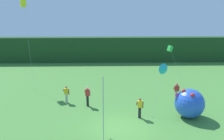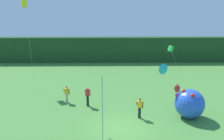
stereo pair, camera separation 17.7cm
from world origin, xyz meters
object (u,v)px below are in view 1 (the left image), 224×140
object	(u,v)px
person_far_left	(176,91)
kite_green_box_2	(170,49)
person_near_banner	(87,96)
person_far_right	(66,94)
person_mid_field	(140,107)
banner_flag	(103,110)
kite_cyan_delta_1	(164,69)
inflatable_balloon	(189,103)
kite_yellow_box_0	(23,3)

from	to	relation	value
person_far_left	kite_green_box_2	xyz separation A→B (m)	(0.09, 3.22, 3.51)
person_far_left	person_near_banner	bearing A→B (deg)	-170.38
person_far_right	person_near_banner	bearing A→B (deg)	-22.76
person_mid_field	person_far_left	xyz separation A→B (m)	(4.02, 3.86, -0.01)
person_far_left	banner_flag	bearing A→B (deg)	-134.06
person_mid_field	kite_cyan_delta_1	distance (m)	3.62
person_mid_field	kite_green_box_2	size ratio (longest dim) A/B	0.34
person_mid_field	kite_green_box_2	distance (m)	8.89
person_far_right	kite_cyan_delta_1	world-z (taller)	kite_cyan_delta_1
person_far_left	kite_green_box_2	bearing A→B (deg)	88.48
banner_flag	kite_green_box_2	size ratio (longest dim) A/B	0.91
person_far_left	inflatable_balloon	distance (m)	3.86
person_mid_field	inflatable_balloon	distance (m)	3.84
kite_green_box_2	person_far_left	bearing A→B (deg)	-91.52
person_far_left	person_mid_field	bearing A→B (deg)	-136.22
person_far_left	kite_yellow_box_0	xyz separation A→B (m)	(-15.30, 5.11, 8.15)
person_far_right	person_mid_field	bearing A→B (deg)	-28.09
inflatable_balloon	kite_cyan_delta_1	size ratio (longest dim) A/B	0.57
person_far_left	kite_cyan_delta_1	world-z (taller)	kite_cyan_delta_1
person_near_banner	person_mid_field	size ratio (longest dim) A/B	1.09
person_far_right	kite_yellow_box_0	world-z (taller)	kite_yellow_box_0
kite_cyan_delta_1	kite_green_box_2	distance (m)	6.21
person_far_right	inflatable_balloon	world-z (taller)	inflatable_balloon
banner_flag	person_far_right	size ratio (longest dim) A/B	2.72
banner_flag	person_near_banner	world-z (taller)	banner_flag
kite_cyan_delta_1	kite_yellow_box_0	bearing A→B (deg)	149.99
person_mid_field	kite_cyan_delta_1	world-z (taller)	kite_cyan_delta_1
banner_flag	inflatable_balloon	size ratio (longest dim) A/B	1.87
person_mid_field	person_far_right	world-z (taller)	person_mid_field
person_mid_field	person_far_left	distance (m)	5.57
person_far_right	kite_cyan_delta_1	size ratio (longest dim) A/B	0.39
person_near_banner	person_far_right	world-z (taller)	person_near_banner
kite_yellow_box_0	kite_green_box_2	distance (m)	16.18
kite_yellow_box_0	kite_cyan_delta_1	xyz separation A→B (m)	(13.34, -7.70, -5.45)
banner_flag	inflatable_balloon	xyz separation A→B (m)	(6.59, 3.17, -0.92)
inflatable_balloon	kite_green_box_2	size ratio (longest dim) A/B	0.49
kite_cyan_delta_1	person_mid_field	bearing A→B (deg)	-148.62
person_far_right	kite_cyan_delta_1	distance (m)	8.89
person_mid_field	kite_yellow_box_0	distance (m)	16.54
person_near_banner	inflatable_balloon	xyz separation A→B (m)	(8.03, -2.45, 0.19)
person_near_banner	kite_cyan_delta_1	world-z (taller)	kite_cyan_delta_1
person_near_banner	kite_yellow_box_0	distance (m)	12.54
person_near_banner	kite_green_box_2	bearing A→B (deg)	29.04
person_near_banner	kite_green_box_2	xyz separation A→B (m)	(8.30, 4.61, 3.41)
person_near_banner	kite_green_box_2	distance (m)	10.09
kite_yellow_box_0	kite_cyan_delta_1	distance (m)	16.34
person_near_banner	kite_cyan_delta_1	size ratio (longest dim) A/B	0.44
person_far_left	kite_green_box_2	distance (m)	4.76
person_far_right	banner_flag	bearing A→B (deg)	-62.17
inflatable_balloon	banner_flag	bearing A→B (deg)	-154.34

